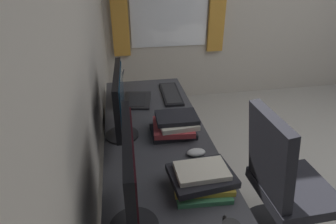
% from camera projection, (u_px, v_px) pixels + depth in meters
% --- Properties ---
extents(wall_back, '(5.06, 0.10, 2.60)m').
position_uv_depth(wall_back, '(74.00, 56.00, 1.25)').
color(wall_back, beige).
rests_on(wall_back, ground).
extents(window_panel, '(0.02, 0.94, 1.09)m').
position_uv_depth(window_panel, '(169.00, 0.00, 3.32)').
color(window_panel, white).
extents(curtain_far, '(0.05, 0.20, 1.25)m').
position_uv_depth(curtain_far, '(118.00, 2.00, 3.21)').
color(curtain_far, gold).
extents(desk, '(2.05, 0.63, 0.73)m').
position_uv_depth(desk, '(160.00, 156.00, 1.66)').
color(desk, '#38383D').
rests_on(desk, ground).
extents(drawer_pedestal, '(0.40, 0.51, 0.69)m').
position_uv_depth(drawer_pedestal, '(147.00, 150.00, 2.25)').
color(drawer_pedestal, '#38383D').
rests_on(drawer_pedestal, ground).
extents(monitor_primary, '(0.53, 0.20, 0.41)m').
position_uv_depth(monitor_primary, '(119.00, 101.00, 1.62)').
color(monitor_primary, black).
rests_on(monitor_primary, desk).
extents(monitor_secondary, '(0.48, 0.20, 0.45)m').
position_uv_depth(monitor_secondary, '(131.00, 179.00, 1.01)').
color(monitor_secondary, black).
rests_on(monitor_secondary, desk).
extents(laptop_leftmost, '(0.33, 0.30, 0.20)m').
position_uv_depth(laptop_leftmost, '(130.00, 95.00, 2.13)').
color(laptop_leftmost, black).
rests_on(laptop_leftmost, desk).
extents(keyboard_main, '(0.42, 0.15, 0.02)m').
position_uv_depth(keyboard_main, '(171.00, 94.00, 2.25)').
color(keyboard_main, black).
rests_on(keyboard_main, desk).
extents(mouse_main, '(0.06, 0.10, 0.03)m').
position_uv_depth(mouse_main, '(196.00, 152.00, 1.55)').
color(mouse_main, silver).
rests_on(mouse_main, desk).
extents(book_stack_near, '(0.26, 0.31, 0.11)m').
position_uv_depth(book_stack_near, '(202.00, 179.00, 1.31)').
color(book_stack_near, '#3D8456').
rests_on(book_stack_near, desk).
extents(book_stack_far, '(0.25, 0.29, 0.12)m').
position_uv_depth(book_stack_far, '(175.00, 125.00, 1.72)').
color(book_stack_far, black).
rests_on(book_stack_far, desk).
extents(office_chair, '(0.56, 0.56, 0.97)m').
position_uv_depth(office_chair, '(283.00, 192.00, 1.69)').
color(office_chair, black).
rests_on(office_chair, ground).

